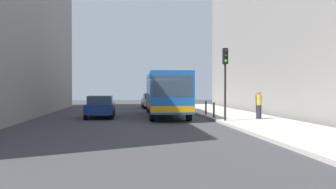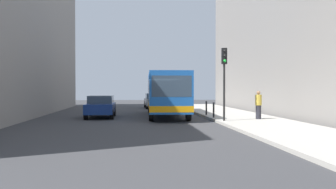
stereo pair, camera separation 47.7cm
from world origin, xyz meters
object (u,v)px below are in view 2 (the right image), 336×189
car_behind_bus (154,100)px  bus (166,92)px  traffic_light (224,70)px  pedestrian_near_signal (258,105)px  car_beside_bus (101,106)px  bollard_near (214,110)px  bollard_mid (206,108)px

car_behind_bus → bus: bearing=90.4°
traffic_light → pedestrian_near_signal: (2.31, 0.89, -2.02)m
car_beside_bus → bollard_near: size_ratio=4.63×
traffic_light → bus: bearing=115.5°
car_beside_bus → bollard_near: car_beside_bus is taller
car_beside_bus → pedestrian_near_signal: 10.41m
bus → car_behind_bus: bus is taller
bus → car_behind_bus: (-0.26, 10.04, -0.94)m
traffic_light → pedestrian_near_signal: traffic_light is taller
bollard_near → car_beside_bus: bearing=159.8°
bollard_mid → pedestrian_near_signal: (2.41, -3.61, 0.36)m
bollard_mid → bollard_near: bearing=-90.0°
traffic_light → bollard_near: size_ratio=4.32×
traffic_light → bollard_near: (-0.10, 2.23, -2.38)m
car_behind_bus → traffic_light: traffic_light is taller
car_behind_bus → traffic_light: size_ratio=1.08×
car_behind_bus → car_beside_bus: bearing=67.6°
pedestrian_near_signal → car_behind_bus: bearing=-150.2°
bus → bollard_mid: bus is taller
bus → car_behind_bus: bearing=-86.4°
bollard_near → bollard_mid: bearing=90.0°
car_beside_bus → traffic_light: traffic_light is taller
bollard_near → traffic_light: bearing=-87.4°
car_behind_bus → traffic_light: bearing=99.7°
bollard_mid → car_behind_bus: bearing=104.5°
car_behind_bus → pedestrian_near_signal: 15.87m
car_behind_bus → bollard_near: (2.92, -13.60, -0.16)m
traffic_light → pedestrian_near_signal: size_ratio=2.44×
car_behind_bus → bollard_near: 13.92m
car_beside_bus → bollard_mid: (7.20, -0.38, -0.16)m
car_behind_bus → bollard_near: bearing=101.0°
traffic_light → bollard_near: 3.26m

